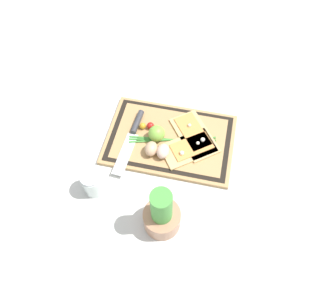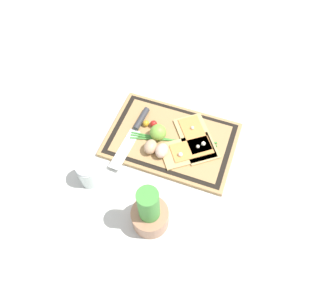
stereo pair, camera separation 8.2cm
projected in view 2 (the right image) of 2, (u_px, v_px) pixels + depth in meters
The scene contains 13 objects.
ground_plane at pixel (171, 141), 1.21m from camera, with size 6.00×6.00×0.00m, color silver.
cutting_board at pixel (171, 140), 1.20m from camera, with size 0.46×0.30×0.02m.
pizza_slice_near at pixel (196, 137), 1.19m from camera, with size 0.21×0.23×0.02m.
pizza_slice_far at pixel (189, 150), 1.16m from camera, with size 0.21×0.20×0.02m.
knife at pixel (137, 127), 1.21m from camera, with size 0.05×0.28×0.02m.
egg_brown at pixel (150, 147), 1.15m from camera, with size 0.04×0.06×0.04m, color tan.
egg_pink at pixel (162, 151), 1.14m from camera, with size 0.04×0.06×0.04m, color beige.
lime at pixel (158, 132), 1.17m from camera, with size 0.06×0.06×0.06m, color #7FB742.
cherry_tomato_red at pixel (154, 124), 1.21m from camera, with size 0.03×0.03×0.03m, color red.
cherry_tomato_yellow at pixel (146, 123), 1.21m from camera, with size 0.02×0.02×0.02m, color gold.
scallion_bunch at pixel (173, 140), 1.18m from camera, with size 0.31×0.09×0.01m.
herb_pot at pixel (150, 213), 0.98m from camera, with size 0.12×0.12×0.21m.
sauce_jar at pixel (89, 174), 1.09m from camera, with size 0.07×0.07×0.10m.
Camera 2 is at (-0.21, 0.62, 1.02)m, focal length 35.00 mm.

